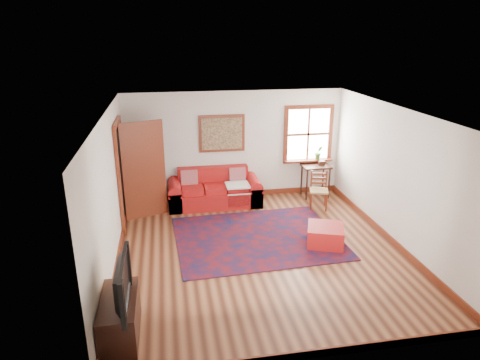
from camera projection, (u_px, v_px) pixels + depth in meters
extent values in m
plane|color=#472113|center=(260.00, 250.00, 7.71)|extent=(5.50, 5.50, 0.00)
cube|color=silver|center=(235.00, 145.00, 9.85)|extent=(5.00, 0.04, 2.50)
cube|color=silver|center=(315.00, 268.00, 4.74)|extent=(5.00, 0.04, 2.50)
cube|color=silver|center=(109.00, 194.00, 6.89)|extent=(0.04, 5.50, 2.50)
cube|color=silver|center=(396.00, 177.00, 7.71)|extent=(0.04, 5.50, 2.50)
cube|color=white|center=(262.00, 112.00, 6.89)|extent=(5.00, 5.50, 0.04)
cube|color=maroon|center=(235.00, 194.00, 10.23)|extent=(5.00, 0.03, 0.12)
cube|color=maroon|center=(117.00, 259.00, 7.28)|extent=(0.03, 5.50, 0.12)
cube|color=maroon|center=(388.00, 237.00, 8.09)|extent=(0.03, 5.50, 0.12)
cube|color=white|center=(308.00, 134.00, 10.06)|extent=(1.00, 0.02, 1.20)
cube|color=maroon|center=(310.00, 107.00, 9.84)|extent=(1.18, 0.06, 0.09)
cube|color=maroon|center=(307.00, 161.00, 10.26)|extent=(1.18, 0.06, 0.09)
cube|color=maroon|center=(286.00, 135.00, 9.96)|extent=(0.09, 0.06, 1.20)
cube|color=maroon|center=(330.00, 133.00, 10.14)|extent=(0.09, 0.06, 1.20)
cube|color=maroon|center=(308.00, 134.00, 10.05)|extent=(1.00, 0.04, 0.05)
cube|color=maroon|center=(308.00, 160.00, 10.19)|extent=(1.15, 0.20, 0.04)
imported|color=#3A7027|center=(319.00, 153.00, 10.15)|extent=(0.18, 0.15, 0.33)
cube|color=black|center=(120.00, 176.00, 8.45)|extent=(0.02, 0.90, 2.05)
cube|color=maroon|center=(119.00, 185.00, 8.00)|extent=(0.06, 0.09, 2.05)
cube|color=maroon|center=(124.00, 169.00, 8.92)|extent=(0.06, 0.09, 2.05)
cube|color=maroon|center=(117.00, 123.00, 8.10)|extent=(0.06, 1.08, 0.09)
cube|color=maroon|center=(144.00, 171.00, 8.80)|extent=(0.86, 0.35, 2.05)
cube|color=silver|center=(144.00, 166.00, 8.77)|extent=(0.56, 0.22, 1.33)
cube|color=maroon|center=(222.00, 133.00, 9.68)|extent=(1.05, 0.04, 0.85)
cube|color=tan|center=(222.00, 134.00, 9.66)|extent=(0.92, 0.03, 0.72)
cube|color=#570C10|center=(257.00, 237.00, 8.17)|extent=(3.17, 2.58, 0.02)
cube|color=#AA1516|center=(215.00, 197.00, 9.69)|extent=(2.07, 0.86, 0.36)
cube|color=#AA1516|center=(213.00, 176.00, 9.85)|extent=(1.61, 0.23, 0.45)
cube|color=#AA1516|center=(175.00, 198.00, 9.53)|extent=(0.29, 0.86, 0.45)
cube|color=#AA1516|center=(253.00, 193.00, 9.82)|extent=(0.29, 0.86, 0.45)
cube|color=orange|center=(189.00, 178.00, 9.61)|extent=(0.38, 0.18, 0.39)
cube|color=orange|center=(237.00, 176.00, 9.79)|extent=(0.38, 0.18, 0.39)
cube|color=silver|center=(238.00, 185.00, 9.52)|extent=(0.52, 0.47, 0.04)
cube|color=#AA1516|center=(325.00, 235.00, 7.86)|extent=(0.82, 0.82, 0.37)
cube|color=black|center=(316.00, 166.00, 10.02)|extent=(0.64, 0.48, 0.04)
cylinder|color=black|center=(307.00, 185.00, 9.91)|extent=(0.04, 0.04, 0.73)
cylinder|color=black|center=(329.00, 184.00, 10.00)|extent=(0.04, 0.04, 0.73)
cylinder|color=black|center=(302.00, 180.00, 10.29)|extent=(0.04, 0.04, 0.73)
cylinder|color=black|center=(323.00, 178.00, 10.37)|extent=(0.04, 0.04, 0.73)
cube|color=tan|center=(319.00, 191.00, 9.42)|extent=(0.48, 0.47, 0.04)
cylinder|color=maroon|center=(311.00, 202.00, 9.36)|extent=(0.04, 0.04, 0.40)
cylinder|color=maroon|center=(326.00, 203.00, 9.33)|extent=(0.04, 0.04, 0.40)
cylinder|color=maroon|center=(311.00, 188.00, 9.58)|extent=(0.04, 0.04, 0.84)
cylinder|color=maroon|center=(326.00, 188.00, 9.55)|extent=(0.04, 0.04, 0.84)
cube|color=maroon|center=(319.00, 178.00, 9.49)|extent=(0.33, 0.12, 0.25)
cube|color=black|center=(120.00, 318.00, 5.45)|extent=(0.45, 1.01, 0.56)
imported|color=black|center=(116.00, 283.00, 5.16)|extent=(0.14, 1.04, 0.60)
cylinder|color=silver|center=(124.00, 274.00, 5.75)|extent=(0.12, 0.12, 0.18)
cylinder|color=#FFA53F|center=(124.00, 276.00, 5.76)|extent=(0.07, 0.07, 0.12)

